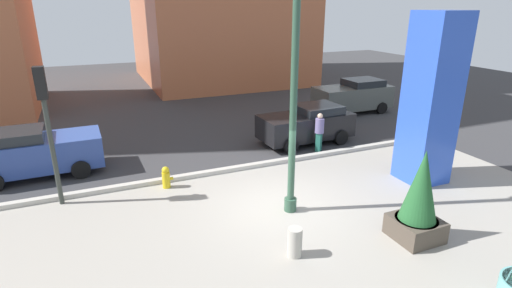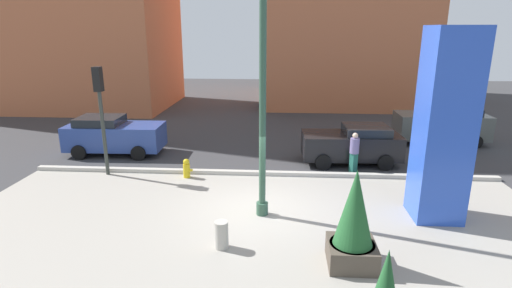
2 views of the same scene
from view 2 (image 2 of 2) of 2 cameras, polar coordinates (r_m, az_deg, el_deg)
ground_plane at (r=16.50m, az=0.87°, el=-3.37°), size 60.00×60.00×0.00m
plaza_pavement at (r=11.04m, az=-0.82°, el=-13.78°), size 18.00×10.00×0.02m
curb_strip at (r=15.65m, az=0.70°, el=-4.17°), size 18.00×0.24×0.16m
lamp_post at (r=11.41m, az=0.95°, el=5.97°), size 0.44×0.44×7.16m
art_pillar_blue at (r=12.63m, az=25.22°, el=2.19°), size 1.36×1.36×5.59m
potted_plant_near_right at (r=9.85m, az=13.75°, el=-10.82°), size 1.14×1.14×2.44m
fire_hydrant at (r=15.53m, az=-9.85°, el=-3.44°), size 0.36×0.26×0.75m
concrete_bollard at (r=10.64m, az=-4.94°, el=-12.77°), size 0.36×0.36×0.75m
traffic_light_corner at (r=16.08m, az=-21.27°, el=5.49°), size 0.28×0.42×4.17m
car_curb_east at (r=19.21m, az=-19.59°, el=1.22°), size 4.28×2.10×1.72m
car_passing_lane at (r=17.34m, az=13.54°, el=0.02°), size 4.11×2.17×1.62m
car_far_lane at (r=21.91m, az=25.00°, el=2.53°), size 4.31×2.07×1.82m
pedestrian_by_curb at (r=16.14m, az=13.82°, el=-0.95°), size 0.51×0.51×1.62m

